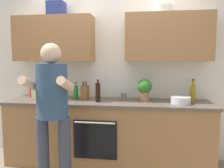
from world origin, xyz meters
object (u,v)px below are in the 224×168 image
Objects in this scene: bottle_juice at (46,94)px; cup_stoneware at (124,96)px; person_standing at (52,105)px; mixing_bowl at (181,100)px; potted_herb at (145,88)px; bottle_soy at (98,92)px; bottle_soda at (76,92)px; bottle_hotsauce at (32,91)px; bottle_oil at (193,92)px; knife_block at (85,92)px; grocery_bag_rice at (42,94)px.

cup_stoneware is (1.04, 0.29, -0.05)m from bottle_juice.
mixing_bowl is at bearing 24.15° from person_standing.
bottle_juice is 0.74× the size of potted_herb.
bottle_soy is at bearing -146.64° from cup_stoneware.
potted_herb reaches higher than bottle_soda.
bottle_juice is at bearing 119.55° from person_standing.
bottle_hotsauce is 0.77× the size of potted_herb.
potted_herb reaches higher than mixing_bowl.
bottle_oil reaches higher than bottle_hotsauce.
knife_block is at bearing -174.61° from cup_stoneware.
knife_block is 0.66m from grocery_bag_rice.
person_standing is at bearing -129.72° from cup_stoneware.
bottle_soy is 1.17× the size of knife_block.
knife_block reaches higher than cup_stoneware.
grocery_bag_rice is (-2.18, -0.09, -0.05)m from bottle_oil.
bottle_hotsauce is 0.95× the size of mixing_bowl.
bottle_juice is 0.30m from grocery_bag_rice.
mixing_bowl is (1.09, 0.02, -0.09)m from bottle_soy.
bottle_oil is (1.67, 0.03, 0.02)m from bottle_soda.
bottle_oil reaches higher than cup_stoneware.
cup_stoneware is (0.33, 0.22, -0.09)m from bottle_soy.
grocery_bag_rice is at bearing -177.30° from cup_stoneware.
cup_stoneware is 0.79m from mixing_bowl.
bottle_soda is at bearing 6.55° from grocery_bag_rice.
bottle_hotsauce reaches higher than bottle_juice.
grocery_bag_rice is at bearing 122.06° from person_standing.
bottle_oil reaches higher than mixing_bowl.
bottle_soda is 0.80× the size of bottle_oil.
grocery_bag_rice is (-0.50, 0.80, -0.00)m from person_standing.
person_standing reaches higher than mixing_bowl.
bottle_juice is at bearing -52.40° from grocery_bag_rice.
bottle_soy is 0.41m from cup_stoneware.
person_standing is 5.38× the size of bottle_soy.
potted_herb reaches higher than grocery_bag_rice.
bottle_soy is (0.70, 0.07, 0.03)m from bottle_juice.
bottle_soda is 0.97× the size of mixing_bowl.
bottle_soy is at bearing -168.97° from bottle_oil.
mixing_bowl is at bearing -4.06° from grocery_bag_rice.
bottle_soy reaches higher than bottle_hotsauce.
bottle_juice is at bearing -153.45° from knife_block.
grocery_bag_rice is (-0.66, -0.00, -0.03)m from knife_block.
bottle_soy is 3.17× the size of cup_stoneware.
cup_stoneware is at bearing 50.28° from person_standing.
bottle_oil is 1.17× the size of knife_block.
bottle_soda is 0.80× the size of bottle_soy.
bottle_hotsauce is 0.91× the size of knife_block.
knife_block reaches higher than bottle_juice.
potted_herb is at bearing -0.87° from grocery_bag_rice.
bottle_soy is 1.10m from mixing_bowl.
knife_block is at bearing 79.12° from person_standing.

